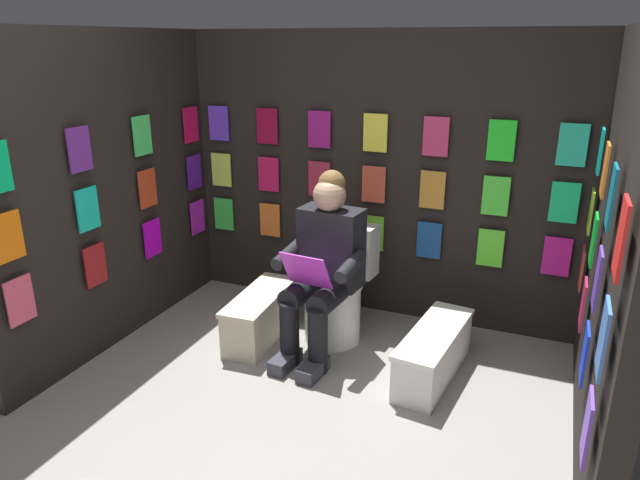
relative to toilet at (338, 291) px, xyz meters
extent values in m
cube|color=black|center=(-0.10, -0.53, 0.69)|extent=(2.98, 0.10, 2.03)
cube|color=green|center=(1.16, -0.45, 0.30)|extent=(0.17, 0.01, 0.26)
cube|color=orange|center=(0.74, -0.45, 0.30)|extent=(0.17, 0.01, 0.26)
cube|color=#661599|center=(0.32, -0.45, 0.30)|extent=(0.17, 0.01, 0.26)
cube|color=#77DA33|center=(-0.10, -0.45, 0.30)|extent=(0.17, 0.01, 0.26)
cube|color=#16468E|center=(-0.51, -0.45, 0.30)|extent=(0.17, 0.01, 0.26)
cube|color=#58E82C|center=(-0.93, -0.45, 0.30)|extent=(0.17, 0.01, 0.26)
cube|color=#C6168F|center=(-1.35, -0.45, 0.30)|extent=(0.17, 0.01, 0.26)
cube|color=#D0ED52|center=(1.16, -0.45, 0.66)|extent=(0.17, 0.01, 0.26)
cube|color=#CC1752|center=(0.74, -0.45, 0.66)|extent=(0.17, 0.01, 0.26)
cube|color=#AA253F|center=(0.32, -0.45, 0.66)|extent=(0.17, 0.01, 0.26)
cube|color=#C64B32|center=(-0.10, -0.45, 0.66)|extent=(0.17, 0.01, 0.26)
cube|color=#C7832B|center=(-0.51, -0.45, 0.66)|extent=(0.17, 0.01, 0.26)
cube|color=#46E037|center=(-0.93, -0.45, 0.66)|extent=(0.17, 0.01, 0.26)
cube|color=#16D17E|center=(-1.35, -0.45, 0.66)|extent=(0.17, 0.01, 0.26)
cube|color=#6239E1|center=(1.16, -0.45, 1.02)|extent=(0.17, 0.01, 0.26)
cube|color=maroon|center=(0.74, -0.45, 1.02)|extent=(0.17, 0.01, 0.26)
cube|color=#991776|center=(0.32, -0.45, 1.02)|extent=(0.17, 0.01, 0.26)
cube|color=yellow|center=(-0.10, -0.45, 1.02)|extent=(0.17, 0.01, 0.26)
cube|color=#C63161|center=(-0.51, -0.45, 1.02)|extent=(0.17, 0.01, 0.26)
cube|color=#1EE326|center=(-0.93, -0.45, 1.02)|extent=(0.17, 0.01, 0.26)
cube|color=#26C49D|center=(-1.35, -0.45, 1.02)|extent=(0.17, 0.01, 0.26)
cube|color=black|center=(-1.59, 0.55, 0.69)|extent=(0.10, 2.06, 2.03)
cube|color=#C1433C|center=(-1.50, -0.29, 0.30)|extent=(0.01, 0.17, 0.26)
cube|color=#BB2653|center=(-1.50, 0.27, 0.30)|extent=(0.01, 0.17, 0.26)
cube|color=#1B39EF|center=(-1.50, 0.83, 0.30)|extent=(0.01, 0.17, 0.26)
cube|color=#7345CF|center=(-1.50, 1.39, 0.30)|extent=(0.01, 0.17, 0.26)
cube|color=#9DCE2D|center=(-1.50, -0.29, 0.66)|extent=(0.01, 0.17, 0.26)
cube|color=green|center=(-1.50, 0.27, 0.66)|extent=(0.01, 0.17, 0.26)
cube|color=#5B3BB0|center=(-1.50, 0.83, 0.66)|extent=(0.01, 0.17, 0.26)
cube|color=#457BD4|center=(-1.50, 1.39, 0.66)|extent=(0.01, 0.17, 0.26)
cube|color=#10D8C4|center=(-1.50, -0.29, 1.02)|extent=(0.01, 0.17, 0.26)
cube|color=orange|center=(-1.50, 0.27, 1.02)|extent=(0.01, 0.17, 0.26)
cube|color=#136B8C|center=(-1.50, 0.83, 1.02)|extent=(0.01, 0.17, 0.26)
cube|color=red|center=(-1.50, 1.39, 1.02)|extent=(0.01, 0.17, 0.26)
cube|color=black|center=(1.39, 0.55, 0.69)|extent=(0.10, 2.06, 2.03)
cube|color=#D74A62|center=(1.31, 1.39, 0.30)|extent=(0.01, 0.17, 0.26)
cube|color=maroon|center=(1.31, 0.83, 0.30)|extent=(0.01, 0.17, 0.26)
cube|color=#C50BD5|center=(1.31, 0.27, 0.30)|extent=(0.01, 0.17, 0.26)
cube|color=#BD1FCA|center=(1.31, -0.29, 0.30)|extent=(0.01, 0.17, 0.26)
cube|color=orange|center=(1.31, 1.39, 0.66)|extent=(0.01, 0.17, 0.26)
cube|color=#16C8AC|center=(1.31, 0.83, 0.66)|extent=(0.01, 0.17, 0.26)
cube|color=#C13D1F|center=(1.31, 0.27, 0.66)|extent=(0.01, 0.17, 0.26)
cube|color=#4A1198|center=(1.31, -0.29, 0.66)|extent=(0.01, 0.17, 0.26)
cube|color=#692A8D|center=(1.31, 0.83, 1.02)|extent=(0.01, 0.17, 0.26)
cube|color=#41DF63|center=(1.31, 0.27, 1.02)|extent=(0.01, 0.17, 0.26)
cube|color=#D71147|center=(1.31, -0.29, 1.02)|extent=(0.01, 0.17, 0.26)
cylinder|color=white|center=(0.01, 0.08, -0.13)|extent=(0.38, 0.38, 0.40)
cylinder|color=white|center=(0.01, 0.08, 0.09)|extent=(0.41, 0.41, 0.02)
cube|color=white|center=(-0.02, -0.18, 0.25)|extent=(0.39, 0.21, 0.36)
cylinder|color=white|center=(-0.01, -0.09, 0.25)|extent=(0.39, 0.10, 0.39)
cube|color=black|center=(0.01, 0.11, 0.36)|extent=(0.42, 0.25, 0.52)
sphere|color=tan|center=(0.01, 0.14, 0.71)|extent=(0.21, 0.21, 0.21)
sphere|color=olive|center=(0.01, 0.11, 0.78)|extent=(0.17, 0.17, 0.17)
cylinder|color=black|center=(-0.08, 0.31, 0.11)|extent=(0.18, 0.41, 0.15)
cylinder|color=black|center=(0.12, 0.30, 0.11)|extent=(0.18, 0.41, 0.15)
cylinder|color=black|center=(-0.06, 0.49, -0.11)|extent=(0.12, 0.12, 0.42)
cylinder|color=black|center=(0.14, 0.48, -0.11)|extent=(0.12, 0.12, 0.42)
cube|color=#33333D|center=(-0.05, 0.55, -0.28)|extent=(0.13, 0.27, 0.09)
cube|color=#33333D|center=(0.14, 0.54, -0.28)|extent=(0.13, 0.27, 0.09)
cylinder|color=black|center=(-0.20, 0.31, 0.33)|extent=(0.11, 0.32, 0.13)
cylinder|color=black|center=(0.24, 0.27, 0.33)|extent=(0.11, 0.32, 0.13)
cube|color=#B02BC0|center=(0.04, 0.45, 0.32)|extent=(0.31, 0.15, 0.23)
cube|color=beige|center=(0.47, 0.25, -0.18)|extent=(0.29, 0.72, 0.30)
cube|color=beige|center=(0.47, 0.25, -0.01)|extent=(0.31, 0.75, 0.03)
cube|color=white|center=(-0.73, 0.28, -0.19)|extent=(0.33, 0.80, 0.28)
cube|color=white|center=(-0.73, 0.28, -0.03)|extent=(0.35, 0.84, 0.03)
camera|label=1|loc=(-1.28, 3.38, 1.63)|focal=32.39mm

